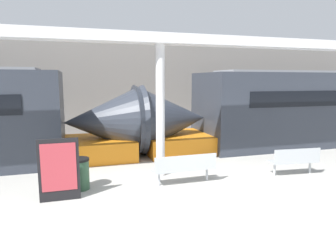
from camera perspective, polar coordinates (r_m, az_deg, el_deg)
name	(u,v)px	position (r m, az deg, el deg)	size (l,w,h in m)	color
ground_plane	(216,203)	(7.21, 9.09, -14.21)	(60.00, 60.00, 0.00)	#B2AFA8
station_wall	(135,86)	(16.05, -6.30, 7.57)	(56.00, 0.20, 5.00)	gray
train_left	(329,109)	(15.67, 28.29, 2.95)	(17.95, 2.93, 3.20)	#2D333D
bench_near	(185,167)	(8.17, 3.20, -7.74)	(1.75, 0.46, 0.82)	#ADB2B7
bench_far	(295,159)	(9.65, 23.00, -5.88)	(1.51, 0.57, 0.82)	#ADB2B7
trash_bin	(80,174)	(8.13, -16.49, -8.70)	(0.51, 0.51, 0.82)	#2D5138
poster_board	(59,170)	(7.43, -20.04, -7.82)	(0.91, 0.07, 1.48)	black
support_column_near	(160,112)	(8.64, -1.48, 2.75)	(0.26, 0.26, 3.80)	silver
canopy_beam	(160,39)	(8.67, -1.53, 16.29)	(28.00, 0.60, 0.28)	silver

